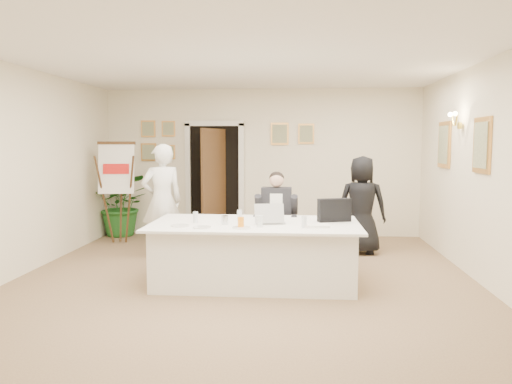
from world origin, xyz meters
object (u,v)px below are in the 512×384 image
Objects in this scene: standing_man at (162,201)px; laptop at (270,212)px; conference_table at (255,253)px; laptop_bag at (334,210)px; seated_man at (276,218)px; standing_woman at (362,205)px; flip_chart at (118,198)px; oj_glass at (241,223)px; paper_stack at (316,226)px; steel_jug at (225,220)px; potted_palm at (123,205)px.

standing_man is 4.69× the size of laptop.
conference_table is 6.19× the size of laptop_bag.
standing_woman reaches higher than seated_man.
flip_chart is 3.65m from oj_glass.
standing_man reaches higher than paper_stack.
flip_chart is at bearing 142.80° from seated_man.
flip_chart is 1.40m from standing_man.
conference_table is 2.44m from standing_woman.
paper_stack is at bearing -34.52° from laptop.
paper_stack is at bearing -3.77° from steel_jug.
flip_chart is 0.82m from potted_palm.
paper_stack is 1.12m from steel_jug.
laptop is at bearing 51.99° from oj_glass.
seated_man reaches higher than steel_jug.
paper_stack is (0.53, -1.17, 0.10)m from seated_man.
standing_man reaches higher than seated_man.
oj_glass reaches higher than paper_stack.
seated_man is at bearing 75.92° from conference_table.
oj_glass is (2.67, -3.45, 0.24)m from potted_palm.
standing_man reaches higher than potted_palm.
conference_table is at bearing -41.33° from flip_chart.
laptop_bag reaches higher than laptop.
conference_table is at bearing -47.44° from potted_palm.
conference_table is 6.98× the size of laptop.
potted_palm is 3.19× the size of laptop.
standing_woman is 2.29m from laptop.
potted_palm is at bearing 127.20° from steel_jug.
conference_table is at bearing 71.24° from oj_glass.
flip_chart reaches higher than conference_table.
laptop_bag is (0.82, 0.16, 0.01)m from laptop.
potted_palm reaches higher than laptop.
oj_glass is (-0.13, -0.40, 0.45)m from conference_table.
standing_woman is at bearing 54.28° from laptop_bag.
standing_man is at bearing -41.70° from flip_chart.
steel_jug is (-0.36, -0.17, 0.44)m from conference_table.
standing_man is 2.21m from laptop.
flip_chart is at bearing 130.40° from laptop.
oj_glass is (-0.89, -0.15, 0.05)m from paper_stack.
standing_woman is 2.80m from oj_glass.
steel_jug is at bearing -129.90° from seated_man.
laptop_bag is (-0.56, -1.66, 0.14)m from standing_woman.
oj_glass is at bearing -45.36° from steel_jug.
conference_table is 23.83× the size of steel_jug.
standing_woman is (1.56, 1.83, 0.39)m from conference_table.
laptop is at bearing -45.46° from potted_palm.
steel_jug is (-0.55, -0.18, -0.08)m from laptop.
seated_man is 3.27× the size of laptop_bag.
steel_jug is (2.25, -2.46, 0.01)m from flip_chart.
flip_chart is 4.22m from paper_stack.
standing_man reaches higher than steel_jug.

